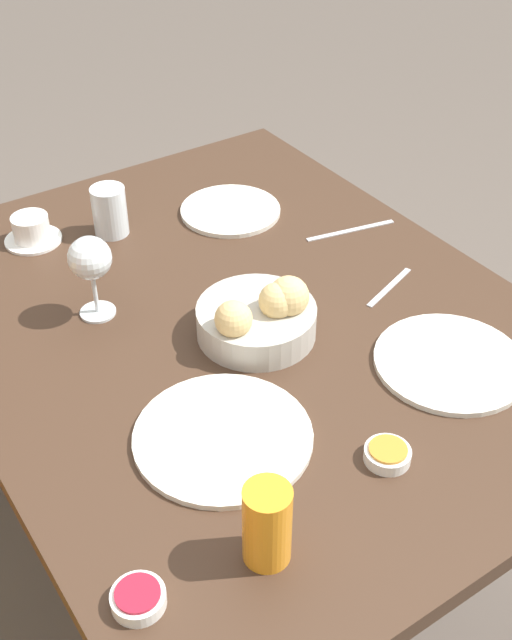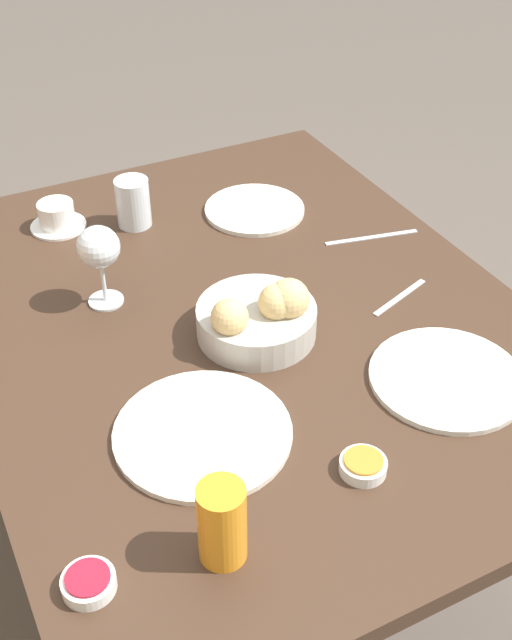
{
  "view_description": "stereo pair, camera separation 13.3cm",
  "coord_description": "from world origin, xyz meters",
  "px_view_note": "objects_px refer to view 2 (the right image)",
  "views": [
    {
      "loc": [
        -0.96,
        0.6,
        1.59
      ],
      "look_at": [
        -0.06,
        0.0,
        0.75
      ],
      "focal_mm": 45.0,
      "sensor_mm": 36.0,
      "label": 1
    },
    {
      "loc": [
        -1.02,
        0.49,
        1.59
      ],
      "look_at": [
        -0.06,
        0.0,
        0.75
      ],
      "focal_mm": 45.0,
      "sensor_mm": 36.0,
      "label": 2
    }
  ],
  "objects_px": {
    "wine_glass": "(99,250)",
    "coffee_cup": "(57,217)",
    "bread_basket": "(259,317)",
    "fork_silver": "(372,237)",
    "plate_near_right": "(255,210)",
    "water_tumbler": "(133,203)",
    "spoon_coffee": "(400,297)",
    "plate_near_left": "(447,378)",
    "jam_bowl_berry": "(89,583)",
    "juice_glass": "(222,523)",
    "jam_bowl_honey": "(363,465)",
    "plate_far_center": "(203,433)"
  },
  "relations": [
    {
      "from": "wine_glass",
      "to": "jam_bowl_berry",
      "type": "xyz_separation_m",
      "value": [
        -0.56,
        0.21,
        -0.1
      ]
    },
    {
      "from": "wine_glass",
      "to": "fork_silver",
      "type": "bearing_deg",
      "value": -93.67
    },
    {
      "from": "wine_glass",
      "to": "spoon_coffee",
      "type": "relative_size",
      "value": 1.09
    },
    {
      "from": "fork_silver",
      "to": "water_tumbler",
      "type": "bearing_deg",
      "value": 56.8
    },
    {
      "from": "bread_basket",
      "to": "water_tumbler",
      "type": "height_order",
      "value": "bread_basket"
    },
    {
      "from": "bread_basket",
      "to": "fork_silver",
      "type": "height_order",
      "value": "bread_basket"
    },
    {
      "from": "wine_glass",
      "to": "coffee_cup",
      "type": "height_order",
      "value": "wine_glass"
    },
    {
      "from": "fork_silver",
      "to": "plate_near_right",
      "type": "bearing_deg",
      "value": 39.26
    },
    {
      "from": "jam_bowl_honey",
      "to": "wine_glass",
      "type": "bearing_deg",
      "value": 19.61
    },
    {
      "from": "wine_glass",
      "to": "fork_silver",
      "type": "xyz_separation_m",
      "value": [
        -0.04,
        -0.55,
        -0.11
      ]
    },
    {
      "from": "coffee_cup",
      "to": "spoon_coffee",
      "type": "distance_m",
      "value": 0.72
    },
    {
      "from": "jam_bowl_berry",
      "to": "spoon_coffee",
      "type": "bearing_deg",
      "value": -64.63
    },
    {
      "from": "plate_far_center",
      "to": "wine_glass",
      "type": "relative_size",
      "value": 1.72
    },
    {
      "from": "fork_silver",
      "to": "spoon_coffee",
      "type": "height_order",
      "value": "same"
    },
    {
      "from": "plate_far_center",
      "to": "jam_bowl_honey",
      "type": "distance_m",
      "value": 0.24
    },
    {
      "from": "plate_near_left",
      "to": "jam_bowl_berry",
      "type": "height_order",
      "value": "jam_bowl_berry"
    },
    {
      "from": "spoon_coffee",
      "to": "bread_basket",
      "type": "bearing_deg",
      "value": 86.09
    },
    {
      "from": "fork_silver",
      "to": "jam_bowl_berry",
      "type": "bearing_deg",
      "value": 124.61
    },
    {
      "from": "water_tumbler",
      "to": "plate_far_center",
      "type": "bearing_deg",
      "value": 169.06
    },
    {
      "from": "bread_basket",
      "to": "coffee_cup",
      "type": "height_order",
      "value": "bread_basket"
    },
    {
      "from": "plate_near_left",
      "to": "wine_glass",
      "type": "height_order",
      "value": "wine_glass"
    },
    {
      "from": "plate_far_center",
      "to": "juice_glass",
      "type": "distance_m",
      "value": 0.22
    },
    {
      "from": "plate_near_right",
      "to": "water_tumbler",
      "type": "height_order",
      "value": "water_tumbler"
    },
    {
      "from": "plate_near_right",
      "to": "jam_bowl_honey",
      "type": "relative_size",
      "value": 3.12
    },
    {
      "from": "plate_far_center",
      "to": "juice_glass",
      "type": "bearing_deg",
      "value": 163.26
    },
    {
      "from": "plate_near_right",
      "to": "plate_far_center",
      "type": "xyz_separation_m",
      "value": [
        -0.55,
        0.36,
        -0.0
      ]
    },
    {
      "from": "bread_basket",
      "to": "plate_far_center",
      "type": "bearing_deg",
      "value": 133.43
    },
    {
      "from": "bread_basket",
      "to": "spoon_coffee",
      "type": "xyz_separation_m",
      "value": [
        -0.02,
        -0.28,
        -0.04
      ]
    },
    {
      "from": "coffee_cup",
      "to": "fork_silver",
      "type": "xyz_separation_m",
      "value": [
        -0.33,
        -0.56,
        -0.02
      ]
    },
    {
      "from": "jam_bowl_honey",
      "to": "jam_bowl_berry",
      "type": "bearing_deg",
      "value": 91.16
    },
    {
      "from": "plate_near_right",
      "to": "spoon_coffee",
      "type": "height_order",
      "value": "plate_near_right"
    },
    {
      "from": "water_tumbler",
      "to": "jam_bowl_honey",
      "type": "bearing_deg",
      "value": -175.98
    },
    {
      "from": "bread_basket",
      "to": "plate_far_center",
      "type": "height_order",
      "value": "bread_basket"
    },
    {
      "from": "wine_glass",
      "to": "jam_bowl_honey",
      "type": "relative_size",
      "value": 2.28
    },
    {
      "from": "bread_basket",
      "to": "wine_glass",
      "type": "height_order",
      "value": "wine_glass"
    },
    {
      "from": "plate_far_center",
      "to": "spoon_coffee",
      "type": "relative_size",
      "value": 1.87
    },
    {
      "from": "bread_basket",
      "to": "juice_glass",
      "type": "height_order",
      "value": "juice_glass"
    },
    {
      "from": "coffee_cup",
      "to": "jam_bowl_honey",
      "type": "relative_size",
      "value": 1.67
    },
    {
      "from": "juice_glass",
      "to": "spoon_coffee",
      "type": "height_order",
      "value": "juice_glass"
    },
    {
      "from": "water_tumbler",
      "to": "spoon_coffee",
      "type": "bearing_deg",
      "value": -143.61
    },
    {
      "from": "juice_glass",
      "to": "fork_silver",
      "type": "xyz_separation_m",
      "value": [
        0.55,
        -0.59,
        -0.06
      ]
    },
    {
      "from": "juice_glass",
      "to": "plate_near_right",
      "type": "bearing_deg",
      "value": -29.44
    },
    {
      "from": "plate_far_center",
      "to": "spoon_coffee",
      "type": "bearing_deg",
      "value": -71.62
    },
    {
      "from": "plate_near_right",
      "to": "coffee_cup",
      "type": "xyz_separation_m",
      "value": [
        0.13,
        0.39,
        0.02
      ]
    },
    {
      "from": "bread_basket",
      "to": "water_tumbler",
      "type": "distance_m",
      "value": 0.45
    },
    {
      "from": "water_tumbler",
      "to": "fork_silver",
      "type": "bearing_deg",
      "value": -123.2
    },
    {
      "from": "juice_glass",
      "to": "jam_bowl_honey",
      "type": "height_order",
      "value": "juice_glass"
    },
    {
      "from": "coffee_cup",
      "to": "fork_silver",
      "type": "height_order",
      "value": "coffee_cup"
    },
    {
      "from": "juice_glass",
      "to": "plate_far_center",
      "type": "bearing_deg",
      "value": -16.74
    },
    {
      "from": "plate_near_right",
      "to": "water_tumbler",
      "type": "relative_size",
      "value": 2.09
    }
  ]
}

